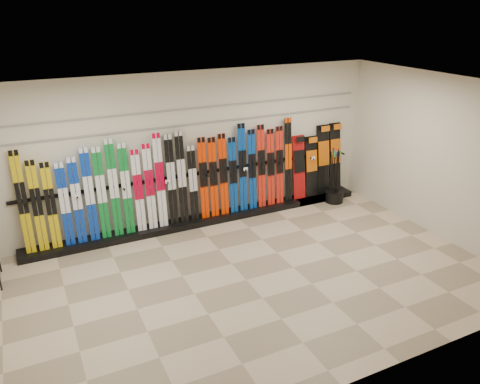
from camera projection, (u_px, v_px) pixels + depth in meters
name	position (u px, v px, depth m)	size (l,w,h in m)	color
floor	(246.00, 280.00, 7.53)	(8.00, 8.00, 0.00)	gray
back_wall	(189.00, 150.00, 9.05)	(8.00, 8.00, 0.00)	beige
right_wall	(441.00, 158.00, 8.58)	(5.00, 5.00, 0.00)	beige
ceiling	(247.00, 93.00, 6.40)	(8.00, 8.00, 0.00)	silver
ski_rack_base	(206.00, 219.00, 9.50)	(8.00, 0.40, 0.12)	black
skis	(172.00, 182.00, 8.91)	(5.37, 0.18, 1.82)	gold
snowboards	(318.00, 163.00, 10.36)	(1.25, 0.24, 1.56)	#990C0C
pole_bin	(334.00, 196.00, 10.44)	(0.40, 0.40, 0.25)	black
ski_poles	(335.00, 176.00, 10.26)	(0.27, 0.33, 1.18)	black
slatwall_rail_0	(188.00, 125.00, 8.84)	(7.60, 0.02, 0.03)	gray
slatwall_rail_1	(188.00, 109.00, 8.73)	(7.60, 0.02, 0.03)	gray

